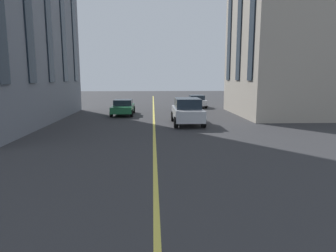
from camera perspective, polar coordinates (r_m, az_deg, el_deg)
name	(u,v)px	position (r m, az deg, el deg)	size (l,w,h in m)	color
lane_centre_line	(155,146)	(14.77, -2.58, -3.88)	(80.00, 0.16, 0.01)	#D8C64C
car_silver_mid	(187,111)	(21.60, 3.70, 2.89)	(4.70, 2.14, 1.88)	#B7BABF
car_green_far	(123,107)	(27.30, -8.56, 3.58)	(4.40, 1.95, 1.37)	#1E6038
car_white_trailing	(196,101)	(34.36, 5.43, 4.79)	(4.40, 1.95, 1.37)	silver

